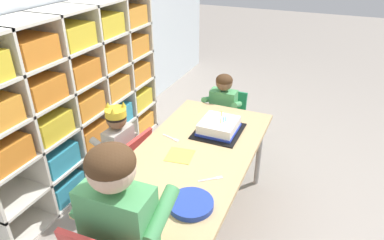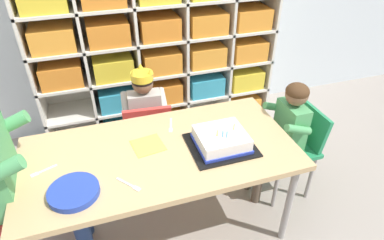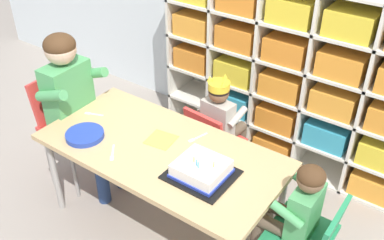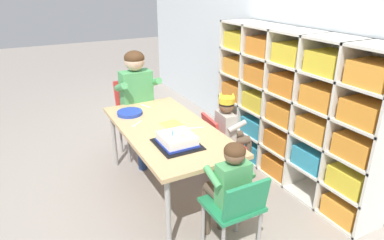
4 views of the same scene
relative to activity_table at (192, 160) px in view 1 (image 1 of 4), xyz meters
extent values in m
plane|color=gray|center=(0.00, 0.00, -0.55)|extent=(16.00, 16.00, 0.00)
cube|color=silver|center=(0.26, 1.23, 0.11)|extent=(1.85, 0.01, 1.33)
cube|color=silver|center=(-0.29, 1.07, 0.11)|extent=(0.02, 0.34, 1.33)
cube|color=silver|center=(0.07, 1.07, 0.11)|extent=(0.02, 0.34, 1.33)
cube|color=silver|center=(0.44, 1.07, 0.11)|extent=(0.02, 0.34, 1.33)
cube|color=silver|center=(0.80, 1.07, 0.11)|extent=(0.02, 0.34, 1.33)
cube|color=silver|center=(1.17, 1.07, 0.11)|extent=(0.02, 0.34, 1.33)
cube|color=silver|center=(0.26, 1.07, -0.54)|extent=(1.85, 0.34, 0.02)
cube|color=silver|center=(0.26, 1.07, -0.28)|extent=(1.85, 0.34, 0.02)
cube|color=silver|center=(0.26, 1.07, -0.02)|extent=(1.85, 0.34, 0.02)
cube|color=silver|center=(0.26, 1.07, 0.24)|extent=(1.85, 0.34, 0.02)
cube|color=silver|center=(0.26, 1.07, 0.51)|extent=(1.85, 0.34, 0.02)
cube|color=silver|center=(0.26, 1.07, 0.77)|extent=(1.85, 0.34, 0.02)
cube|color=teal|center=(-0.11, 1.05, -0.45)|extent=(0.28, 0.27, 0.16)
cube|color=orange|center=(0.26, 1.05, -0.45)|extent=(0.28, 0.27, 0.16)
cube|color=orange|center=(0.99, 1.05, -0.45)|extent=(0.28, 0.27, 0.16)
cube|color=teal|center=(-0.11, 1.05, -0.19)|extent=(0.28, 0.27, 0.16)
cube|color=orange|center=(0.26, 1.05, -0.19)|extent=(0.28, 0.27, 0.16)
cube|color=teal|center=(0.62, 1.05, -0.19)|extent=(0.28, 0.27, 0.16)
cube|color=yellow|center=(0.99, 1.05, -0.19)|extent=(0.28, 0.27, 0.16)
cube|color=yellow|center=(-0.11, 1.05, 0.07)|extent=(0.28, 0.27, 0.16)
cube|color=orange|center=(0.26, 1.05, 0.07)|extent=(0.28, 0.27, 0.16)
cube|color=orange|center=(0.62, 1.05, 0.07)|extent=(0.28, 0.27, 0.16)
cube|color=orange|center=(0.99, 1.05, 0.07)|extent=(0.28, 0.27, 0.16)
cube|color=orange|center=(-0.11, 1.05, 0.33)|extent=(0.28, 0.27, 0.16)
cube|color=orange|center=(0.26, 1.05, 0.33)|extent=(0.28, 0.27, 0.16)
cube|color=orange|center=(0.62, 1.05, 0.33)|extent=(0.28, 0.27, 0.16)
cube|color=orange|center=(0.99, 1.05, 0.33)|extent=(0.28, 0.27, 0.16)
cube|color=orange|center=(-0.11, 1.05, 0.60)|extent=(0.28, 0.27, 0.16)
cube|color=yellow|center=(0.26, 1.05, 0.60)|extent=(0.28, 0.27, 0.16)
cube|color=yellow|center=(0.62, 1.05, 0.60)|extent=(0.28, 0.27, 0.16)
cube|color=orange|center=(0.99, 1.05, 0.60)|extent=(0.28, 0.27, 0.16)
cube|color=tan|center=(0.00, 0.00, 0.03)|extent=(1.40, 0.69, 0.03)
cylinder|color=#9E9993|center=(0.64, -0.28, -0.27)|extent=(0.04, 0.04, 0.57)
cylinder|color=#9E9993|center=(0.64, 0.28, -0.27)|extent=(0.04, 0.04, 0.57)
cube|color=red|center=(0.03, 0.54, -0.22)|extent=(0.35, 0.32, 0.03)
cube|color=red|center=(0.01, 0.41, -0.07)|extent=(0.30, 0.09, 0.27)
cylinder|color=gray|center=(0.17, 0.64, -0.39)|extent=(0.02, 0.02, 0.32)
cylinder|color=gray|center=(-0.09, 0.67, -0.39)|extent=(0.02, 0.02, 0.32)
cylinder|color=gray|center=(0.15, 0.42, -0.39)|extent=(0.02, 0.02, 0.32)
cylinder|color=gray|center=(-0.11, 0.44, -0.39)|extent=(0.02, 0.02, 0.32)
cube|color=#B2ADA3|center=(0.03, 0.55, -0.06)|extent=(0.22, 0.13, 0.29)
sphere|color=brown|center=(0.03, 0.55, 0.15)|extent=(0.13, 0.13, 0.13)
ellipsoid|color=black|center=(0.03, 0.55, 0.17)|extent=(0.14, 0.14, 0.10)
cylinder|color=yellow|center=(0.03, 0.55, 0.20)|extent=(0.14, 0.14, 0.05)
cone|color=yellow|center=(0.03, 0.61, 0.24)|extent=(0.04, 0.04, 0.04)
cone|color=yellow|center=(0.08, 0.52, 0.24)|extent=(0.04, 0.04, 0.04)
cone|color=yellow|center=(-0.03, 0.53, 0.24)|extent=(0.04, 0.04, 0.04)
cylinder|color=brown|center=(0.10, 0.65, -0.18)|extent=(0.09, 0.22, 0.07)
cylinder|color=brown|center=(-0.03, 0.66, -0.18)|extent=(0.09, 0.22, 0.07)
cylinder|color=brown|center=(0.11, 0.75, -0.38)|extent=(0.06, 0.06, 0.34)
cylinder|color=brown|center=(-0.02, 0.77, -0.38)|extent=(0.06, 0.06, 0.34)
cylinder|color=#B2ADA3|center=(0.16, 0.58, 0.00)|extent=(0.06, 0.18, 0.10)
cylinder|color=#B2ADA3|center=(-0.09, 0.60, 0.00)|extent=(0.06, 0.18, 0.10)
cube|color=#4C9E5B|center=(-0.75, 0.01, 0.13)|extent=(0.17, 0.30, 0.42)
sphere|color=#DBB293|center=(-0.75, 0.01, 0.44)|extent=(0.19, 0.19, 0.19)
ellipsoid|color=#472D19|center=(-0.75, 0.01, 0.47)|extent=(0.19, 0.19, 0.14)
cylinder|color=navy|center=(-0.60, -0.08, -0.05)|extent=(0.30, 0.11, 0.10)
cylinder|color=navy|center=(-0.61, 0.10, -0.05)|extent=(0.30, 0.11, 0.10)
cylinder|color=#4C9E5B|center=(-0.69, -0.16, 0.22)|extent=(0.25, 0.07, 0.14)
cylinder|color=#4C9E5B|center=(-0.70, 0.18, 0.22)|extent=(0.25, 0.07, 0.14)
cube|color=#238451|center=(0.83, 0.08, -0.19)|extent=(0.31, 0.34, 0.03)
cube|color=#238451|center=(0.98, 0.08, -0.06)|extent=(0.06, 0.31, 0.23)
cylinder|color=gray|center=(0.71, 0.22, -0.38)|extent=(0.02, 0.02, 0.35)
cylinder|color=gray|center=(0.71, -0.06, -0.38)|extent=(0.02, 0.02, 0.35)
cylinder|color=gray|center=(0.96, 0.22, -0.38)|extent=(0.02, 0.02, 0.35)
cylinder|color=gray|center=(0.96, -0.06, -0.38)|extent=(0.02, 0.02, 0.35)
cube|color=#4C9E5B|center=(0.83, 0.08, -0.03)|extent=(0.11, 0.21, 0.29)
sphere|color=brown|center=(0.83, 0.08, 0.18)|extent=(0.13, 0.13, 0.13)
ellipsoid|color=#472D19|center=(0.83, 0.08, 0.20)|extent=(0.14, 0.14, 0.10)
cylinder|color=brown|center=(0.73, 0.15, -0.15)|extent=(0.21, 0.07, 0.07)
cylinder|color=brown|center=(0.73, 0.02, -0.15)|extent=(0.21, 0.07, 0.07)
cylinder|color=brown|center=(0.62, 0.15, -0.37)|extent=(0.06, 0.06, 0.37)
cylinder|color=brown|center=(0.62, 0.02, -0.37)|extent=(0.06, 0.06, 0.37)
cylinder|color=#4C9E5B|center=(0.79, 0.21, 0.03)|extent=(0.17, 0.05, 0.10)
cylinder|color=#4C9E5B|center=(0.79, -0.04, 0.03)|extent=(0.17, 0.05, 0.10)
cube|color=black|center=(0.31, -0.06, 0.05)|extent=(0.33, 0.30, 0.01)
cube|color=white|center=(0.31, -0.06, 0.09)|extent=(0.25, 0.23, 0.08)
cube|color=#283DB2|center=(0.31, -0.06, 0.06)|extent=(0.26, 0.24, 0.02)
cylinder|color=#EFCC4C|center=(0.28, -0.08, 0.15)|extent=(0.01, 0.01, 0.04)
cylinder|color=#4CB2E5|center=(0.31, -0.09, 0.15)|extent=(0.01, 0.01, 0.04)
cylinder|color=#4CB2E5|center=(0.32, -0.10, 0.15)|extent=(0.01, 0.01, 0.04)
cylinder|color=#EFCC4C|center=(0.38, -0.05, 0.15)|extent=(0.01, 0.01, 0.04)
cylinder|color=#233DA3|center=(-0.42, -0.17, 0.06)|extent=(0.22, 0.22, 0.03)
cube|color=#F4DB4C|center=(-0.05, 0.06, 0.05)|extent=(0.18, 0.18, 0.00)
cube|color=white|center=(-0.20, -0.17, 0.05)|extent=(0.07, 0.08, 0.00)
cube|color=white|center=(-0.16, -0.23, 0.05)|extent=(0.04, 0.04, 0.00)
cube|color=white|center=(-0.54, 0.03, 0.05)|extent=(0.08, 0.04, 0.00)
cube|color=white|center=(-0.60, 0.01, 0.05)|extent=(0.04, 0.03, 0.00)
cube|color=white|center=(0.12, 0.22, 0.05)|extent=(0.04, 0.10, 0.00)
cube|color=white|center=(0.10, 0.15, 0.05)|extent=(0.03, 0.04, 0.00)
camera|label=1|loc=(-1.60, -0.68, 1.21)|focal=32.22mm
camera|label=2|loc=(-0.25, -1.29, 1.12)|focal=30.77mm
camera|label=3|loc=(1.28, -1.49, 1.55)|focal=41.16mm
camera|label=4|loc=(2.32, -0.99, 1.16)|focal=31.77mm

